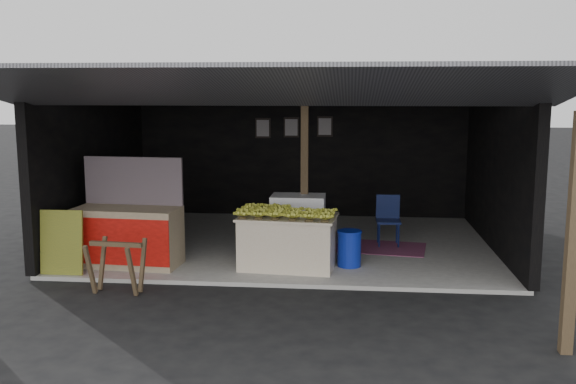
# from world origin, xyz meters

# --- Properties ---
(ground) EXTENTS (80.00, 80.00, 0.00)m
(ground) POSITION_xyz_m (0.00, 0.00, 0.00)
(ground) COLOR black
(ground) RESTS_ON ground
(concrete_slab) EXTENTS (7.00, 5.00, 0.06)m
(concrete_slab) POSITION_xyz_m (0.00, 2.50, 0.03)
(concrete_slab) COLOR gray
(concrete_slab) RESTS_ON ground
(shophouse) EXTENTS (7.40, 7.29, 3.02)m
(shophouse) POSITION_xyz_m (0.00, 2.82, 2.10)
(shophouse) COLOR black
(shophouse) RESTS_ON ground
(banana_table) EXTENTS (1.51, 1.01, 0.79)m
(banana_table) POSITION_xyz_m (0.13, 0.84, 0.46)
(banana_table) COLOR beige
(banana_table) RESTS_ON concrete_slab
(banana_pile) EXTENTS (1.39, 0.91, 0.16)m
(banana_pile) POSITION_xyz_m (0.13, 0.84, 0.93)
(banana_pile) COLOR gold
(banana_pile) RESTS_ON banana_table
(white_crate) EXTENTS (0.87, 0.60, 0.96)m
(white_crate) POSITION_xyz_m (0.21, 1.72, 0.54)
(white_crate) COLOR white
(white_crate) RESTS_ON concrete_slab
(neighbor_stall) EXTENTS (1.62, 0.82, 1.63)m
(neighbor_stall) POSITION_xyz_m (-2.30, 0.74, 0.55)
(neighbor_stall) COLOR #998466
(neighbor_stall) RESTS_ON concrete_slab
(green_signboard) EXTENTS (0.63, 0.14, 0.94)m
(green_signboard) POSITION_xyz_m (-3.08, 0.16, 0.53)
(green_signboard) COLOR black
(green_signboard) RESTS_ON concrete_slab
(sawhorse) EXTENTS (0.74, 0.67, 0.71)m
(sawhorse) POSITION_xyz_m (-2.04, -0.46, 0.45)
(sawhorse) COLOR brown
(sawhorse) RESTS_ON ground
(water_barrel) EXTENTS (0.35, 0.35, 0.52)m
(water_barrel) POSITION_xyz_m (1.05, 1.00, 0.32)
(water_barrel) COLOR #0D2198
(water_barrel) RESTS_ON concrete_slab
(plastic_chair) EXTENTS (0.42, 0.42, 0.86)m
(plastic_chair) POSITION_xyz_m (1.70, 2.46, 0.56)
(plastic_chair) COLOR #0B143D
(plastic_chair) RESTS_ON concrete_slab
(magenta_rug) EXTENTS (1.63, 1.21, 0.01)m
(magenta_rug) POSITION_xyz_m (1.57, 2.20, 0.07)
(magenta_rug) COLOR maroon
(magenta_rug) RESTS_ON concrete_slab
(picture_frames) EXTENTS (1.62, 0.04, 0.46)m
(picture_frames) POSITION_xyz_m (-0.17, 4.89, 1.93)
(picture_frames) COLOR black
(picture_frames) RESTS_ON shophouse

